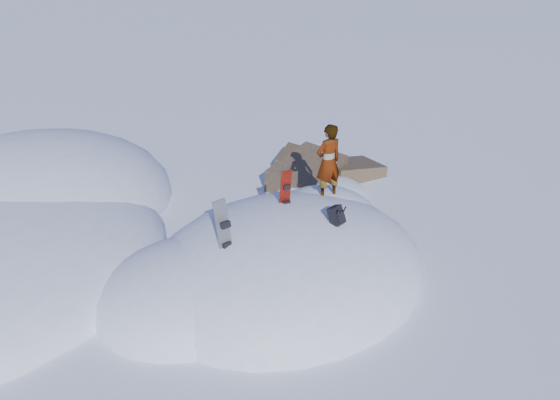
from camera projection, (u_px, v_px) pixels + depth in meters
ground at (286, 273)px, 12.95m from camera, size 120.00×120.00×0.00m
snow_mound at (275, 271)px, 13.02m from camera, size 8.00×6.00×3.00m
rock_outcrop at (317, 186)px, 17.09m from camera, size 4.68×4.41×1.68m
snowboard_red at (285, 196)px, 12.99m from camera, size 0.31×0.26×1.44m
snowboard_dark at (225, 237)px, 11.49m from camera, size 0.32×0.34×1.65m
backpack at (337, 216)px, 12.18m from camera, size 0.36×0.44×0.51m
gear_pile at (245, 341)px, 10.71m from camera, size 0.94×0.72×0.24m
person at (328, 162)px, 13.50m from camera, size 0.78×0.56×1.98m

